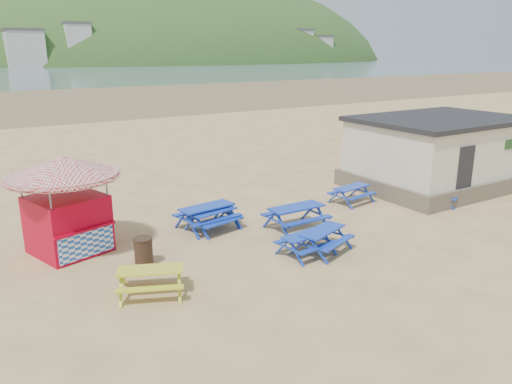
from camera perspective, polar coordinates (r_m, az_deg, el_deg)
ground at (r=16.80m, az=-0.57°, el=-5.05°), size 400.00×400.00×0.00m
wet_sand at (r=69.13m, az=-25.47°, el=9.49°), size 400.00×400.00×0.00m
picnic_table_blue_a at (r=17.30m, az=-4.91°, el=-3.23°), size 1.92×1.67×0.70m
picnic_table_blue_b at (r=17.46m, az=-5.61°, el=-2.88°), size 2.10×1.78×0.81m
picnic_table_blue_c at (r=20.66m, az=10.85°, el=-0.29°), size 1.80×1.54×0.68m
picnic_table_blue_d at (r=17.35m, az=4.62°, el=-2.95°), size 1.98×1.60×0.82m
picnic_table_blue_e at (r=15.30m, az=5.76°, el=-5.95°), size 1.72×1.45×0.67m
picnic_table_blue_f at (r=21.66m, az=20.73°, el=-0.29°), size 1.98×1.80×0.68m
picnic_table_yellow at (r=13.17m, az=-11.92°, el=-9.96°), size 2.04×1.87×0.69m
ice_cream_kiosk at (r=16.03m, az=-21.04°, el=-0.02°), size 4.22×4.22×3.02m
litter_bin at (r=14.85m, az=-12.74°, el=-6.61°), size 0.57×0.57×0.83m
amenity_block at (r=23.98m, az=20.07°, el=4.30°), size 7.40×5.40×3.15m
headland_town at (r=262.62m, az=-10.23°, el=12.29°), size 264.00×144.00×108.00m
picnic_table_blue_g at (r=15.57m, az=7.55°, el=-5.52°), size 2.06×1.86×0.71m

